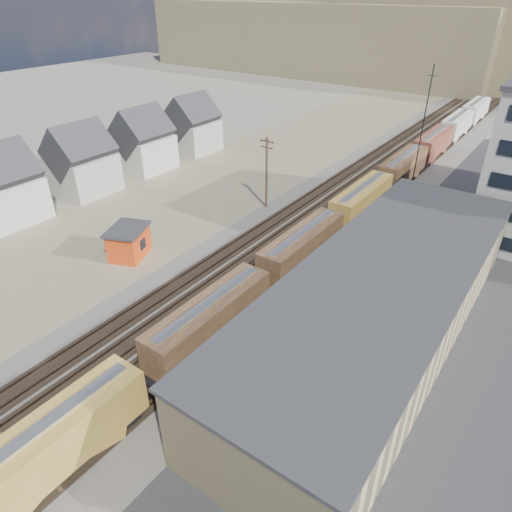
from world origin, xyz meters
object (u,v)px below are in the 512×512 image
Objects in this scene: maintenance_shed at (129,242)px; parked_car_blue at (512,210)px; utility_pole_north at (267,171)px; parked_car_red at (277,506)px; freight_train at (384,182)px.

maintenance_shed is 50.56m from parked_car_blue.
utility_pole_north is 43.54m from parked_car_red.
freight_train reaches higher than maintenance_shed.
parked_car_blue is at bearing 31.64° from utility_pole_north.
maintenance_shed reaches higher than parked_car_red.
parked_car_red is 0.86× the size of parked_car_blue.
parked_car_blue is at bearing 48.29° from maintenance_shed.
parked_car_red is (30.15, -15.16, -1.14)m from maintenance_shed.
parked_car_red is at bearing -74.88° from freight_train.
maintenance_shed is at bearing 165.09° from parked_car_blue.
parked_car_blue is (33.63, 37.73, -1.17)m from maintenance_shed.
freight_train is 17.34m from parked_car_blue.
freight_train is at bearing 83.01° from parked_car_red.
freight_train is at bearing 136.65° from parked_car_blue.
parked_car_blue is at bearing 64.13° from parked_car_red.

